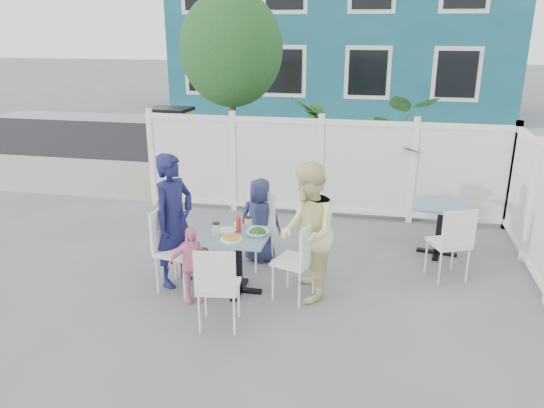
% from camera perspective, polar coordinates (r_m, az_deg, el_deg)
% --- Properties ---
extents(ground, '(80.00, 80.00, 0.00)m').
position_cam_1_polar(ground, '(6.66, 1.64, -8.06)').
color(ground, slate).
extents(near_sidewalk, '(24.00, 2.60, 0.01)m').
position_cam_1_polar(near_sidewalk, '(10.16, 5.45, 1.51)').
color(near_sidewalk, gray).
rests_on(near_sidewalk, ground).
extents(street, '(24.00, 5.00, 0.01)m').
position_cam_1_polar(street, '(13.73, 7.24, 5.99)').
color(street, black).
rests_on(street, ground).
extents(far_sidewalk, '(24.00, 1.60, 0.01)m').
position_cam_1_polar(far_sidewalk, '(16.76, 8.15, 8.27)').
color(far_sidewalk, gray).
rests_on(far_sidewalk, ground).
extents(building, '(11.00, 6.00, 6.00)m').
position_cam_1_polar(building, '(19.91, 7.78, 18.60)').
color(building, '#13505E').
rests_on(building, ground).
extents(fence_back, '(5.86, 0.08, 1.60)m').
position_cam_1_polar(fence_back, '(8.60, 5.19, 3.72)').
color(fence_back, white).
rests_on(fence_back, ground).
extents(fence_right, '(0.08, 3.66, 1.60)m').
position_cam_1_polar(fence_right, '(7.11, 27.21, -1.61)').
color(fence_right, white).
rests_on(fence_right, ground).
extents(tree, '(1.80, 1.62, 3.59)m').
position_cam_1_polar(tree, '(9.54, -4.41, 16.23)').
color(tree, '#382316').
rests_on(tree, ground).
extents(utility_cabinet, '(0.80, 0.61, 1.39)m').
position_cam_1_polar(utility_cabinet, '(10.93, -10.66, 6.23)').
color(utility_cabinet, yellow).
rests_on(utility_cabinet, ground).
extents(potted_shrub_a, '(1.31, 1.31, 1.84)m').
position_cam_1_polar(potted_shrub_a, '(9.27, 4.38, 5.71)').
color(potted_shrub_a, '#11381A').
rests_on(potted_shrub_a, ground).
extents(potted_shrub_b, '(2.13, 2.05, 1.83)m').
position_cam_1_polar(potted_shrub_b, '(9.11, 14.39, 4.90)').
color(potted_shrub_b, '#11381A').
rests_on(potted_shrub_b, ground).
extents(main_table, '(0.69, 0.69, 0.72)m').
position_cam_1_polar(main_table, '(6.15, -3.60, -4.73)').
color(main_table, '#467180').
rests_on(main_table, ground).
extents(spare_table, '(0.79, 0.79, 0.73)m').
position_cam_1_polar(spare_table, '(7.50, 17.67, -1.17)').
color(spare_table, '#467180').
rests_on(spare_table, ground).
extents(chair_left, '(0.52, 0.53, 1.00)m').
position_cam_1_polar(chair_left, '(6.33, -10.73, -4.09)').
color(chair_left, white).
rests_on(chair_left, ground).
extents(chair_right, '(0.52, 0.53, 0.92)m').
position_cam_1_polar(chair_right, '(6.00, 3.04, -5.56)').
color(chair_right, white).
rests_on(chair_right, ground).
extents(chair_back, '(0.57, 0.56, 0.97)m').
position_cam_1_polar(chair_back, '(6.90, -1.74, -1.98)').
color(chair_back, white).
rests_on(chair_back, ground).
extents(chair_near, '(0.47, 0.45, 0.92)m').
position_cam_1_polar(chair_near, '(5.43, -5.92, -8.39)').
color(chair_near, white).
rests_on(chair_near, ground).
extents(chair_spare, '(0.56, 0.55, 0.95)m').
position_cam_1_polar(chair_spare, '(6.77, 18.86, -3.56)').
color(chair_spare, white).
rests_on(chair_spare, ground).
extents(man, '(0.57, 0.69, 1.62)m').
position_cam_1_polar(man, '(6.37, -10.47, -1.74)').
color(man, '#171949').
rests_on(man, ground).
extents(woman, '(0.77, 0.90, 1.59)m').
position_cam_1_polar(woman, '(5.95, 3.85, -3.09)').
color(woman, '#EFE85C').
rests_on(woman, ground).
extents(boy, '(0.56, 0.37, 1.13)m').
position_cam_1_polar(boy, '(6.97, -1.28, -1.74)').
color(boy, '#22294D').
rests_on(boy, ground).
extents(toddler, '(0.57, 0.43, 0.90)m').
position_cam_1_polar(toddler, '(6.06, -8.67, -6.43)').
color(toddler, pink).
rests_on(toddler, ground).
extents(plate_main, '(0.25, 0.25, 0.02)m').
position_cam_1_polar(plate_main, '(5.95, -4.40, -3.77)').
color(plate_main, white).
rests_on(plate_main, main_table).
extents(plate_side, '(0.22, 0.22, 0.01)m').
position_cam_1_polar(plate_side, '(6.20, -4.91, -2.84)').
color(plate_side, white).
rests_on(plate_side, main_table).
extents(salad_bowl, '(0.25, 0.25, 0.06)m').
position_cam_1_polar(salad_bowl, '(6.04, -1.56, -3.13)').
color(salad_bowl, white).
rests_on(salad_bowl, main_table).
extents(coffee_cup_a, '(0.09, 0.09, 0.13)m').
position_cam_1_polar(coffee_cup_a, '(6.09, -6.01, -2.72)').
color(coffee_cup_a, beige).
rests_on(coffee_cup_a, main_table).
extents(coffee_cup_b, '(0.09, 0.09, 0.13)m').
position_cam_1_polar(coffee_cup_b, '(6.25, -2.57, -2.05)').
color(coffee_cup_b, beige).
rests_on(coffee_cup_b, main_table).
extents(ketchup_bottle, '(0.05, 0.05, 0.17)m').
position_cam_1_polar(ketchup_bottle, '(6.13, -3.61, -2.28)').
color(ketchup_bottle, '#AA2417').
rests_on(ketchup_bottle, main_table).
extents(salt_shaker, '(0.03, 0.03, 0.07)m').
position_cam_1_polar(salt_shaker, '(6.29, -3.98, -2.23)').
color(salt_shaker, white).
rests_on(salt_shaker, main_table).
extents(pepper_shaker, '(0.03, 0.03, 0.06)m').
position_cam_1_polar(pepper_shaker, '(6.30, -3.59, -2.20)').
color(pepper_shaker, black).
rests_on(pepper_shaker, main_table).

